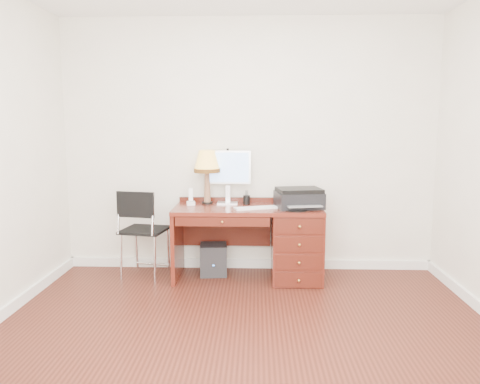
{
  "coord_description": "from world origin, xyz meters",
  "views": [
    {
      "loc": [
        0.08,
        -3.3,
        1.59
      ],
      "look_at": [
        -0.07,
        1.2,
        0.93
      ],
      "focal_mm": 35.0,
      "sensor_mm": 36.0,
      "label": 1
    }
  ],
  "objects_px": {
    "printer": "(299,198)",
    "chair": "(143,225)",
    "phone": "(191,200)",
    "monitor": "(228,170)",
    "leg_lamp": "(207,165)",
    "desk": "(279,239)",
    "equipment_box": "(214,259)"
  },
  "relations": [
    {
      "from": "printer",
      "to": "desk",
      "type": "bearing_deg",
      "value": 159.25
    },
    {
      "from": "equipment_box",
      "to": "monitor",
      "type": "bearing_deg",
      "value": 34.65
    },
    {
      "from": "equipment_box",
      "to": "phone",
      "type": "bearing_deg",
      "value": 177.42
    },
    {
      "from": "phone",
      "to": "equipment_box",
      "type": "relative_size",
      "value": 0.54
    },
    {
      "from": "printer",
      "to": "phone",
      "type": "relative_size",
      "value": 2.87
    },
    {
      "from": "desk",
      "to": "chair",
      "type": "height_order",
      "value": "chair"
    },
    {
      "from": "desk",
      "to": "leg_lamp",
      "type": "height_order",
      "value": "leg_lamp"
    },
    {
      "from": "chair",
      "to": "equipment_box",
      "type": "xyz_separation_m",
      "value": [
        0.72,
        0.12,
        -0.4
      ]
    },
    {
      "from": "monitor",
      "to": "chair",
      "type": "distance_m",
      "value": 1.05
    },
    {
      "from": "monitor",
      "to": "leg_lamp",
      "type": "xyz_separation_m",
      "value": [
        -0.21,
        -0.05,
        0.06
      ]
    },
    {
      "from": "desk",
      "to": "printer",
      "type": "relative_size",
      "value": 2.95
    },
    {
      "from": "desk",
      "to": "printer",
      "type": "distance_m",
      "value": 0.48
    },
    {
      "from": "desk",
      "to": "monitor",
      "type": "bearing_deg",
      "value": 158.25
    },
    {
      "from": "printer",
      "to": "leg_lamp",
      "type": "height_order",
      "value": "leg_lamp"
    },
    {
      "from": "desk",
      "to": "phone",
      "type": "distance_m",
      "value": 1.0
    },
    {
      "from": "chair",
      "to": "printer",
      "type": "bearing_deg",
      "value": 10.04
    },
    {
      "from": "desk",
      "to": "chair",
      "type": "relative_size",
      "value": 1.63
    },
    {
      "from": "equipment_box",
      "to": "leg_lamp",
      "type": "bearing_deg",
      "value": 128.62
    },
    {
      "from": "desk",
      "to": "monitor",
      "type": "distance_m",
      "value": 0.9
    },
    {
      "from": "monitor",
      "to": "chair",
      "type": "relative_size",
      "value": 0.61
    },
    {
      "from": "desk",
      "to": "phone",
      "type": "bearing_deg",
      "value": 174.57
    },
    {
      "from": "leg_lamp",
      "to": "equipment_box",
      "type": "distance_m",
      "value": 1.01
    },
    {
      "from": "printer",
      "to": "equipment_box",
      "type": "distance_m",
      "value": 1.12
    },
    {
      "from": "printer",
      "to": "chair",
      "type": "relative_size",
      "value": 0.55
    },
    {
      "from": "equipment_box",
      "to": "desk",
      "type": "bearing_deg",
      "value": -12.63
    },
    {
      "from": "leg_lamp",
      "to": "phone",
      "type": "xyz_separation_m",
      "value": [
        -0.17,
        -0.08,
        -0.36
      ]
    },
    {
      "from": "desk",
      "to": "leg_lamp",
      "type": "xyz_separation_m",
      "value": [
        -0.76,
        0.17,
        0.75
      ]
    },
    {
      "from": "printer",
      "to": "chair",
      "type": "xyz_separation_m",
      "value": [
        -1.6,
        0.01,
        -0.29
      ]
    },
    {
      "from": "monitor",
      "to": "leg_lamp",
      "type": "distance_m",
      "value": 0.23
    },
    {
      "from": "monitor",
      "to": "printer",
      "type": "distance_m",
      "value": 0.82
    },
    {
      "from": "phone",
      "to": "printer",
      "type": "bearing_deg",
      "value": -18.57
    },
    {
      "from": "phone",
      "to": "monitor",
      "type": "bearing_deg",
      "value": 6.32
    }
  ]
}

